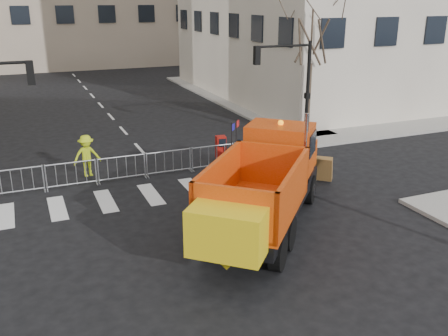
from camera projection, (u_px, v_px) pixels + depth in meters
name	position (u px, v px, depth m)	size (l,w,h in m)	color
ground	(230.00, 250.00, 15.61)	(120.00, 120.00, 0.00)	black
sidewalk_back	(157.00, 167.00, 23.01)	(64.00, 5.00, 0.15)	gray
traffic_light_right	(307.00, 94.00, 26.13)	(0.18, 0.18, 5.40)	black
crowd_barriers	(146.00, 165.00, 21.79)	(12.60, 0.60, 1.10)	#9EA0A5
street_tree	(310.00, 70.00, 26.91)	(3.00, 3.00, 7.50)	#382B21
plow_truck	(265.00, 183.00, 16.42)	(8.50, 9.09, 3.82)	black
cop_a	(277.00, 158.00, 21.79)	(0.61, 0.40, 1.67)	black
cop_b	(292.00, 174.00, 19.83)	(0.82, 0.64, 1.68)	black
cop_c	(298.00, 156.00, 21.45)	(1.18, 0.49, 2.02)	black
worker	(87.00, 156.00, 21.36)	(1.18, 0.68, 1.82)	#BBD218
newspaper_box	(221.00, 147.00, 23.84)	(0.45, 0.40, 1.10)	#98110B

